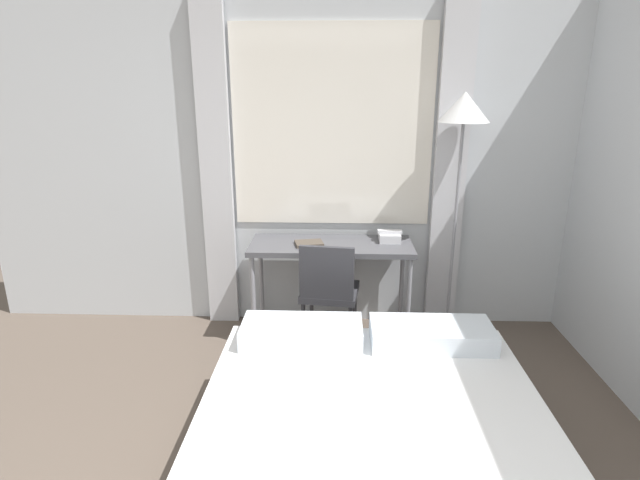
{
  "coord_description": "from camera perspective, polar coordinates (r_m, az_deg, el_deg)",
  "views": [
    {
      "loc": [
        0.27,
        -0.85,
        1.91
      ],
      "look_at": [
        0.16,
        2.32,
        0.92
      ],
      "focal_mm": 28.0,
      "sensor_mm": 36.0,
      "label": 1
    }
  ],
  "objects": [
    {
      "name": "wall_back_with_window",
      "position": [
        3.94,
        -1.54,
        9.2
      ],
      "size": [
        5.17,
        0.13,
        2.7
      ],
      "color": "silver",
      "rests_on": "ground_plane"
    },
    {
      "name": "desk",
      "position": [
        3.78,
        1.27,
        -1.44
      ],
      "size": [
        1.22,
        0.48,
        0.77
      ],
      "color": "#4C4C51",
      "rests_on": "ground_plane"
    },
    {
      "name": "desk_chair",
      "position": [
        3.62,
        1.02,
        -5.57
      ],
      "size": [
        0.45,
        0.45,
        0.86
      ],
      "rotation": [
        0.0,
        0.0,
        -0.13
      ],
      "color": "#333338",
      "rests_on": "ground_plane"
    },
    {
      "name": "bed",
      "position": [
        2.53,
        6.09,
        -24.12
      ],
      "size": [
        1.67,
        1.92,
        0.58
      ],
      "color": "#4C4742",
      "rests_on": "ground_plane"
    },
    {
      "name": "standing_lamp",
      "position": [
        3.73,
        15.98,
        11.84
      ],
      "size": [
        0.36,
        0.36,
        1.87
      ],
      "color": "#4C4C51",
      "rests_on": "ground_plane"
    },
    {
      "name": "telephone",
      "position": [
        3.83,
        7.95,
        0.41
      ],
      "size": [
        0.18,
        0.17,
        0.09
      ],
      "color": "silver",
      "rests_on": "desk"
    },
    {
      "name": "book",
      "position": [
        3.71,
        -1.26,
        -0.38
      ],
      "size": [
        0.23,
        0.19,
        0.02
      ],
      "rotation": [
        0.0,
        0.0,
        0.22
      ],
      "color": "#4C4238",
      "rests_on": "desk"
    }
  ]
}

